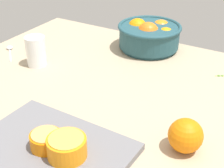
{
  "coord_description": "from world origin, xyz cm",
  "views": [
    {
      "loc": [
        34.42,
        -65.38,
        50.07
      ],
      "look_at": [
        -2.27,
        -3.01,
        8.47
      ],
      "focal_mm": 54.02,
      "sensor_mm": 36.0,
      "label": 1
    }
  ],
  "objects": [
    {
      "name": "second_glass",
      "position": [
        -37.56,
        8.25,
        4.3
      ],
      "size": [
        6.47,
        6.47,
        9.8
      ],
      "color": "white",
      "rests_on": "ground_plane"
    },
    {
      "name": "spoon",
      "position": [
        -53.1,
        11.14,
        0.44
      ],
      "size": [
        10.69,
        10.22,
        1.0
      ],
      "color": "silver",
      "rests_on": "ground_plane"
    },
    {
      "name": "cutting_board",
      "position": [
        -5.79,
        -22.61,
        0.85
      ],
      "size": [
        34.42,
        23.22,
        1.7
      ],
      "primitive_type": "cube",
      "rotation": [
        0.0,
        0.0,
        -0.03
      ],
      "color": "slate",
      "rests_on": "ground_plane"
    },
    {
      "name": "orange_half_1",
      "position": [
        -6.58,
        -23.71,
        3.48
      ],
      "size": [
        6.96,
        6.96,
        3.63
      ],
      "color": "orange",
      "rests_on": "cutting_board"
    },
    {
      "name": "fruit_bowl",
      "position": [
        -11.31,
        39.12,
        5.24
      ],
      "size": [
        22.58,
        22.58,
        10.55
      ],
      "color": "#234C56",
      "rests_on": "ground_plane"
    },
    {
      "name": "loose_orange_2",
      "position": [
        18.89,
        -7.42,
        3.88
      ],
      "size": [
        7.76,
        7.76,
        7.76
      ],
      "primitive_type": "sphere",
      "color": "orange",
      "rests_on": "ground_plane"
    },
    {
      "name": "ground_plane",
      "position": [
        0.0,
        0.0,
        -1.5
      ],
      "size": [
        123.63,
        98.26,
        3.0
      ],
      "primitive_type": "cube",
      "color": "tan"
    },
    {
      "name": "orange_half_0",
      "position": [
        -0.98,
        -23.68,
        4.01
      ],
      "size": [
        8.38,
        8.38,
        4.69
      ],
      "color": "orange",
      "rests_on": "cutting_board"
    }
  ]
}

